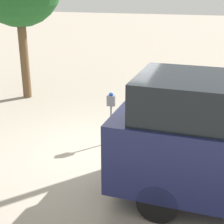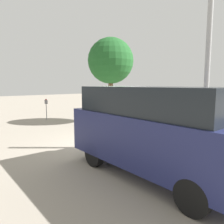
{
  "view_description": "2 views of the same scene",
  "coord_description": "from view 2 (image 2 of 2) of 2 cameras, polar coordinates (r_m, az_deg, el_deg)",
  "views": [
    {
      "loc": [
        2.23,
        -6.88,
        3.76
      ],
      "look_at": [
        0.4,
        -0.45,
        1.26
      ],
      "focal_mm": 55.0,
      "sensor_mm": 36.0,
      "label": 1
    },
    {
      "loc": [
        6.6,
        -5.76,
        2.4
      ],
      "look_at": [
        -0.2,
        0.32,
        1.23
      ],
      "focal_mm": 35.0,
      "sensor_mm": 36.0,
      "label": 2
    }
  ],
  "objects": [
    {
      "name": "parked_van",
      "position": [
        5.72,
        10.89,
        -4.37
      ],
      "size": [
        5.15,
        2.06,
        2.33
      ],
      "rotation": [
        0.0,
        0.0,
        -0.05
      ],
      "color": "navy",
      "rests_on": "ground"
    },
    {
      "name": "parking_meter_near",
      "position": [
        9.27,
        2.63,
        -1.51
      ],
      "size": [
        0.21,
        0.12,
        1.33
      ],
      "rotation": [
        0.0,
        0.0,
        0.07
      ],
      "color": "gray",
      "rests_on": "ground"
    },
    {
      "name": "parking_meter_far",
      "position": [
        15.25,
        -16.82,
        1.91
      ],
      "size": [
        0.21,
        0.12,
        1.42
      ],
      "rotation": [
        0.0,
        0.0,
        0.07
      ],
      "color": "gray",
      "rests_on": "ground"
    },
    {
      "name": "street_tree",
      "position": [
        13.97,
        -0.37,
        13.14
      ],
      "size": [
        2.85,
        2.85,
        5.27
      ],
      "color": "brown",
      "rests_on": "ground"
    },
    {
      "name": "ground_plane",
      "position": [
        9.08,
        -0.66,
        -8.0
      ],
      "size": [
        80.0,
        80.0,
        0.0
      ],
      "primitive_type": "plane",
      "color": "gray"
    },
    {
      "name": "lamp_post",
      "position": [
        8.76,
        23.43,
        6.46
      ],
      "size": [
        0.44,
        0.44,
        6.33
      ],
      "color": "beige",
      "rests_on": "ground"
    }
  ]
}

